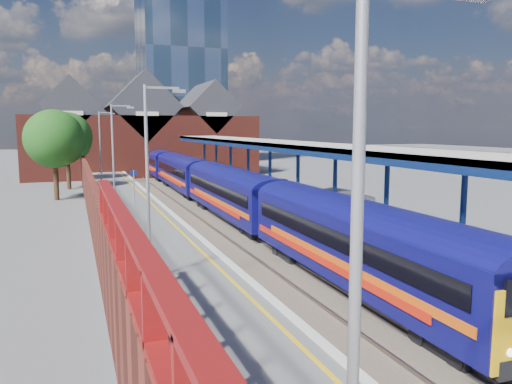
% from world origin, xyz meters
% --- Properties ---
extents(ground, '(240.00, 240.00, 0.00)m').
position_xyz_m(ground, '(0.00, 30.00, 0.00)').
color(ground, '#5B5B5E').
rests_on(ground, ground).
extents(ballast_bed, '(6.00, 76.00, 0.06)m').
position_xyz_m(ballast_bed, '(0.00, 20.00, 0.03)').
color(ballast_bed, '#473D33').
rests_on(ballast_bed, ground).
extents(rails, '(4.51, 76.00, 0.14)m').
position_xyz_m(rails, '(0.00, 20.00, 0.12)').
color(rails, slate).
rests_on(rails, ground).
extents(left_platform, '(5.00, 76.00, 1.00)m').
position_xyz_m(left_platform, '(-5.50, 20.00, 0.50)').
color(left_platform, '#565659').
rests_on(left_platform, ground).
extents(right_platform, '(6.00, 76.00, 1.00)m').
position_xyz_m(right_platform, '(6.00, 20.00, 0.50)').
color(right_platform, '#565659').
rests_on(right_platform, ground).
extents(coping_left, '(0.30, 76.00, 0.05)m').
position_xyz_m(coping_left, '(-3.15, 20.00, 1.02)').
color(coping_left, silver).
rests_on(coping_left, left_platform).
extents(coping_right, '(0.30, 76.00, 0.05)m').
position_xyz_m(coping_right, '(3.15, 20.00, 1.02)').
color(coping_right, silver).
rests_on(coping_right, right_platform).
extents(yellow_line, '(0.14, 76.00, 0.01)m').
position_xyz_m(yellow_line, '(-3.75, 20.00, 1.01)').
color(yellow_line, yellow).
rests_on(yellow_line, left_platform).
extents(train, '(2.95, 65.92, 3.45)m').
position_xyz_m(train, '(1.49, 29.37, 2.12)').
color(train, '#0D0C5A').
rests_on(train, ground).
extents(canopy, '(4.50, 52.00, 4.48)m').
position_xyz_m(canopy, '(5.48, 21.95, 5.25)').
color(canopy, navy).
rests_on(canopy, right_platform).
extents(lamp_post_a, '(1.48, 0.18, 7.00)m').
position_xyz_m(lamp_post_a, '(-6.36, -8.00, 4.99)').
color(lamp_post_a, '#A5A8AA').
rests_on(lamp_post_a, left_platform).
extents(lamp_post_b, '(1.48, 0.18, 7.00)m').
position_xyz_m(lamp_post_b, '(-6.36, 6.00, 4.99)').
color(lamp_post_b, '#A5A8AA').
rests_on(lamp_post_b, left_platform).
extents(lamp_post_c, '(1.48, 0.18, 7.00)m').
position_xyz_m(lamp_post_c, '(-6.36, 22.00, 4.99)').
color(lamp_post_c, '#A5A8AA').
rests_on(lamp_post_c, left_platform).
extents(lamp_post_d, '(1.48, 0.18, 7.00)m').
position_xyz_m(lamp_post_d, '(-6.36, 38.00, 4.99)').
color(lamp_post_d, '#A5A8AA').
rests_on(lamp_post_d, left_platform).
extents(platform_sign, '(0.55, 0.08, 2.50)m').
position_xyz_m(platform_sign, '(-5.00, 24.00, 2.69)').
color(platform_sign, '#A5A8AA').
rests_on(platform_sign, left_platform).
extents(brick_wall, '(0.35, 50.00, 3.86)m').
position_xyz_m(brick_wall, '(-8.10, 13.54, 2.45)').
color(brick_wall, maroon).
rests_on(brick_wall, left_platform).
extents(station_building, '(30.00, 12.12, 13.78)m').
position_xyz_m(station_building, '(0.00, 58.00, 5.45)').
color(station_building, maroon).
rests_on(station_building, ground).
extents(glass_tower, '(14.20, 14.20, 40.30)m').
position_xyz_m(glass_tower, '(10.00, 80.00, 20.20)').
color(glass_tower, '#415970').
rests_on(glass_tower, ground).
extents(tree_near, '(5.20, 5.20, 8.10)m').
position_xyz_m(tree_near, '(-10.35, 35.91, 5.35)').
color(tree_near, '#382314').
rests_on(tree_near, ground).
extents(tree_far, '(5.20, 5.20, 8.10)m').
position_xyz_m(tree_far, '(-9.35, 43.91, 5.35)').
color(tree_far, '#382314').
rests_on(tree_far, ground).
extents(parked_car_silver, '(4.67, 2.14, 1.48)m').
position_xyz_m(parked_car_silver, '(7.78, 16.89, 1.74)').
color(parked_car_silver, '#A9A9AE').
rests_on(parked_car_silver, right_platform).
extents(parked_car_dark, '(4.17, 2.86, 1.12)m').
position_xyz_m(parked_car_dark, '(6.67, 3.31, 1.56)').
color(parked_car_dark, black).
rests_on(parked_car_dark, right_platform).
extents(parked_car_blue, '(4.16, 1.98, 1.15)m').
position_xyz_m(parked_car_blue, '(7.94, 26.90, 1.57)').
color(parked_car_blue, navy).
rests_on(parked_car_blue, right_platform).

